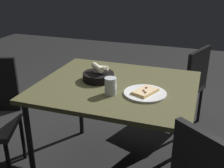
# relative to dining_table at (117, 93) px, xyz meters

# --- Properties ---
(dining_table) EXTENTS (1.10, 0.93, 0.75)m
(dining_table) POSITION_rel_dining_table_xyz_m (0.00, 0.00, 0.00)
(dining_table) COLOR #4D4B2C
(dining_table) RESTS_ON ground
(pizza_plate) EXTENTS (0.28, 0.28, 0.04)m
(pizza_plate) POSITION_rel_dining_table_xyz_m (-0.23, 0.10, 0.07)
(pizza_plate) COLOR white
(pizza_plate) RESTS_ON dining_table
(bread_basket) EXTENTS (0.23, 0.23, 0.12)m
(bread_basket) POSITION_rel_dining_table_xyz_m (0.15, -0.03, 0.10)
(bread_basket) COLOR black
(bread_basket) RESTS_ON dining_table
(beer_glass) EXTENTS (0.08, 0.08, 0.11)m
(beer_glass) POSITION_rel_dining_table_xyz_m (-0.01, 0.17, 0.12)
(beer_glass) COLOR silver
(beer_glass) RESTS_ON dining_table
(chair_near) EXTENTS (0.57, 0.57, 0.83)m
(chair_near) POSITION_rel_dining_table_xyz_m (-0.41, -0.87, -0.20)
(chair_near) COLOR #2C2C2C
(chair_near) RESTS_ON ground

